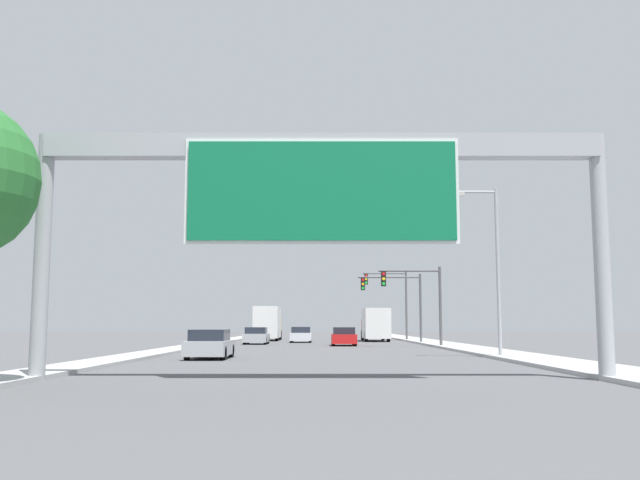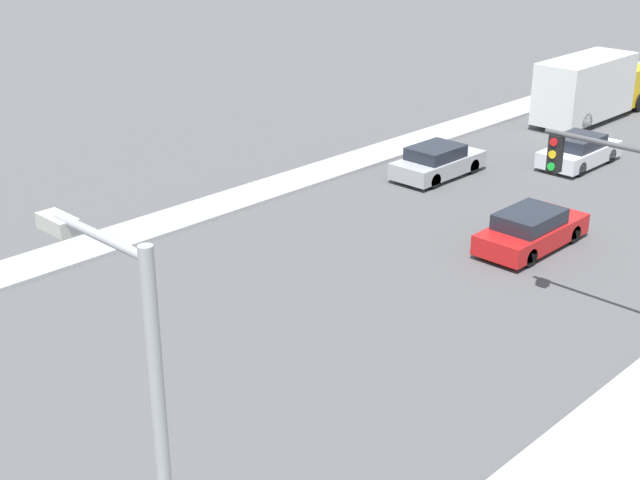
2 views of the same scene
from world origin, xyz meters
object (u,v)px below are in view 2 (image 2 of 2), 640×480
car_far_center (438,162)px  truck_box_primary (592,88)px  car_mid_center (531,230)px  car_near_center (579,151)px  traffic_light_near_intersection (638,208)px

car_far_center → truck_box_primary: truck_box_primary is taller
car_mid_center → truck_box_primary: bearing=112.5°
car_near_center → truck_box_primary: size_ratio=0.49×
car_far_center → truck_box_primary: (-0.00, 12.96, 1.04)m
car_mid_center → car_far_center: (-7.00, 3.96, -0.01)m
car_far_center → traffic_light_near_intersection: traffic_light_near_intersection is taller
car_near_center → truck_box_primary: truck_box_primary is taller
car_mid_center → truck_box_primary: truck_box_primary is taller
traffic_light_near_intersection → car_near_center: bearing=123.2°
car_mid_center → truck_box_primary: size_ratio=0.52×
car_mid_center → car_near_center: (-3.50, 9.51, -0.00)m
truck_box_primary → car_near_center: bearing=-64.7°
car_mid_center → traffic_light_near_intersection: 7.29m
car_far_center → car_near_center: size_ratio=1.02×
car_mid_center → car_far_center: bearing=150.5°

